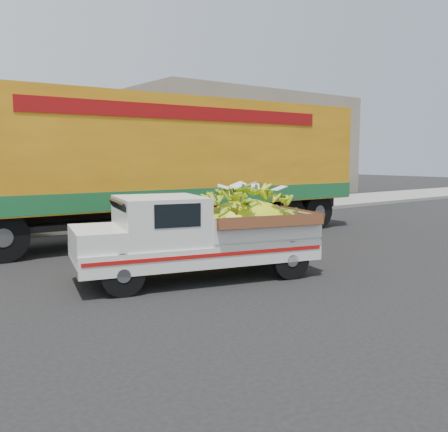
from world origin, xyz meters
TOP-DOWN VIEW (x-y plane):
  - ground at (0.00, 0.00)m, footprint 100.00×100.00m
  - curb at (0.00, 6.80)m, footprint 60.00×0.25m
  - sidewalk at (0.00, 8.90)m, footprint 60.00×4.00m
  - building_right at (14.00, 15.80)m, footprint 14.00×6.00m
  - pickup_truck at (-0.10, -0.15)m, footprint 4.66×2.68m
  - semi_trailer at (1.66, 4.35)m, footprint 12.04×3.24m

SIDE VIEW (x-z plane):
  - ground at x=0.00m, z-range 0.00..0.00m
  - sidewalk at x=0.00m, z-range 0.00..0.14m
  - curb at x=0.00m, z-range 0.00..0.15m
  - pickup_truck at x=-0.10m, z-range 0.06..1.60m
  - semi_trailer at x=1.66m, z-range 0.22..4.02m
  - building_right at x=14.00m, z-range 0.00..6.00m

